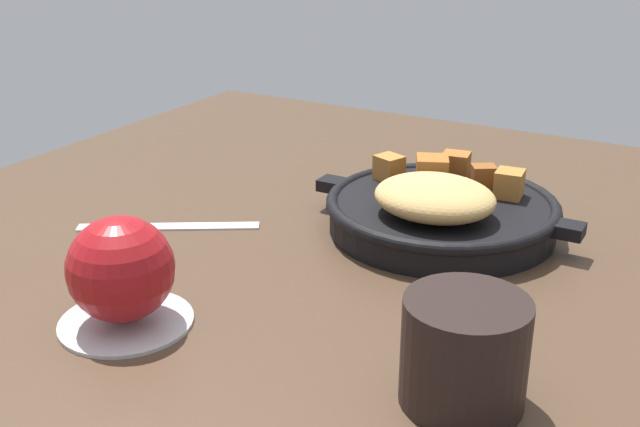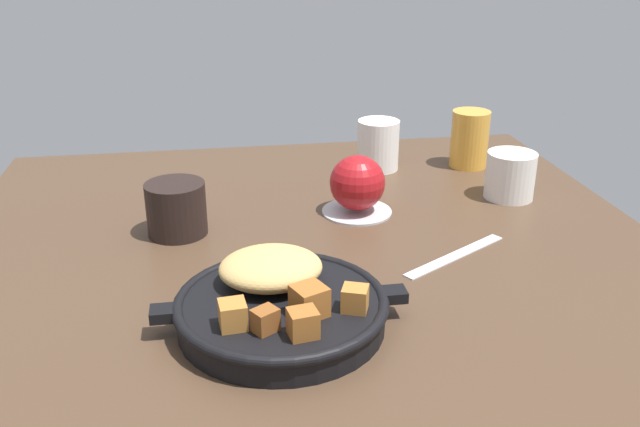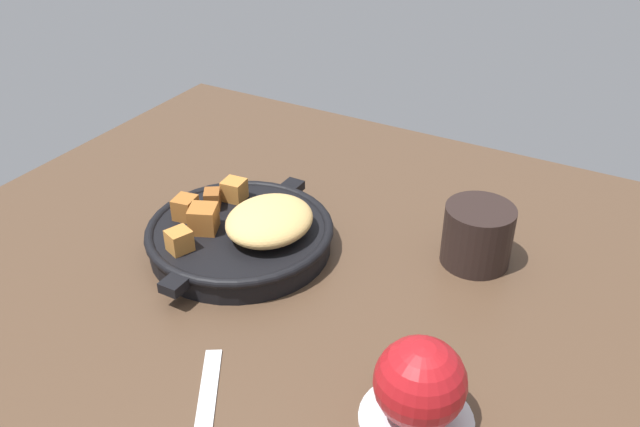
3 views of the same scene
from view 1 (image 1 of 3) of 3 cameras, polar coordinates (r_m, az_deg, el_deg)
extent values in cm
cube|color=#473323|center=(69.71, 0.51, -4.80)|extent=(94.59, 102.03, 2.40)
cylinder|color=black|center=(76.86, 8.82, -0.18)|extent=(21.75, 21.75, 3.08)
torus|color=black|center=(76.38, 8.88, 0.72)|extent=(22.51, 22.51, 1.20)
cube|color=black|center=(81.14, 0.91, 2.12)|extent=(2.64, 2.40, 1.20)
cube|color=black|center=(73.48, 17.66, -1.16)|extent=(2.64, 2.40, 1.20)
ellipsoid|color=tan|center=(72.03, 8.34, 1.17)|extent=(11.23, 9.77, 3.62)
cube|color=brown|center=(80.19, 11.79, 2.63)|extent=(2.99, 2.86, 2.34)
cube|color=#935623|center=(79.49, 8.15, 3.01)|extent=(4.12, 4.11, 3.11)
cube|color=#935623|center=(82.44, 9.85, 3.46)|extent=(3.07, 2.85, 2.71)
cube|color=#A86B2D|center=(78.26, 13.60, 2.11)|extent=(2.84, 2.91, 2.66)
cube|color=#A86B2D|center=(81.14, 5.05, 3.34)|extent=(3.22, 3.11, 2.55)
cylinder|color=#B7BABF|center=(62.13, -13.92, -7.53)|extent=(10.26, 10.26, 0.60)
sphere|color=maroon|center=(60.16, -14.30, -3.93)|extent=(8.07, 8.07, 8.07)
cube|color=silver|center=(78.36, -11.13, -0.97)|extent=(16.06, 10.67, 0.36)
cylinder|color=black|center=(50.97, 10.46, -9.90)|extent=(8.08, 8.08, 7.28)
camera|label=2|loc=(1.30, 23.58, 24.32)|focal=38.40mm
camera|label=3|loc=(0.84, -47.95, 27.15)|focal=37.92mm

